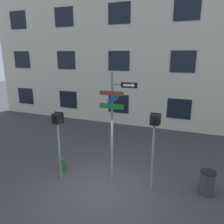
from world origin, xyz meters
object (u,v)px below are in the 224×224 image
object	(u,v)px
street_sign_pole	(114,120)
pedestrian_signal_left	(58,129)
pedestrian_signal_right	(154,132)
fire_hydrant	(63,164)
trash_bin	(207,183)

from	to	relation	value
street_sign_pole	pedestrian_signal_left	bearing A→B (deg)	-164.58
pedestrian_signal_right	fire_hydrant	world-z (taller)	pedestrian_signal_right
street_sign_pole	pedestrian_signal_left	size ratio (longest dim) A/B	1.54
street_sign_pole	trash_bin	bearing A→B (deg)	9.23
pedestrian_signal_right	fire_hydrant	distance (m)	4.18
pedestrian_signal_left	trash_bin	xyz separation A→B (m)	(5.27, 1.08, -1.68)
fire_hydrant	trash_bin	xyz separation A→B (m)	(5.59, 0.44, 0.15)
fire_hydrant	street_sign_pole	bearing A→B (deg)	-2.18
street_sign_pole	fire_hydrant	xyz separation A→B (m)	(-2.31, 0.09, -2.22)
street_sign_pole	pedestrian_signal_left	distance (m)	2.10
pedestrian_signal_right	pedestrian_signal_left	bearing A→B (deg)	-168.64
fire_hydrant	trash_bin	bearing A→B (deg)	4.54
pedestrian_signal_left	pedestrian_signal_right	distance (m)	3.48
pedestrian_signal_left	fire_hydrant	xyz separation A→B (m)	(-0.32, 0.64, -1.83)
fire_hydrant	trash_bin	distance (m)	5.61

